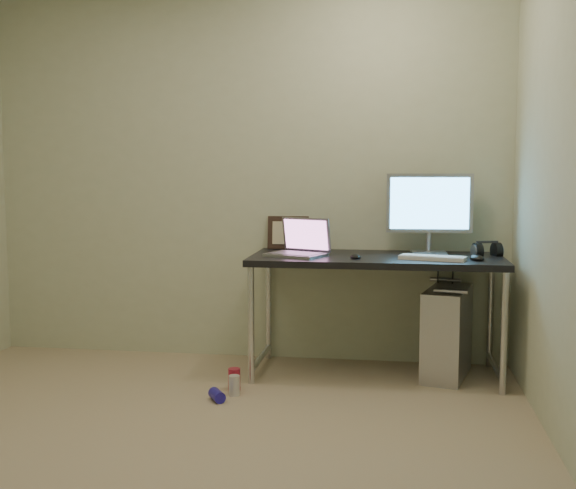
{
  "coord_description": "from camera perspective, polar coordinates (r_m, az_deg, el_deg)",
  "views": [
    {
      "loc": [
        1.0,
        -3.03,
        1.29
      ],
      "look_at": [
        0.39,
        1.06,
        0.85
      ],
      "focal_mm": 45.0,
      "sensor_mm": 36.0,
      "label": 1
    }
  ],
  "objects": [
    {
      "name": "wall_back",
      "position": [
        4.89,
        -3.37,
        5.58
      ],
      "size": [
        3.5,
        0.02,
        2.5
      ],
      "primitive_type": "cube",
      "color": "beige",
      "rests_on": "ground"
    },
    {
      "name": "tower_computer",
      "position": [
        4.6,
        12.45,
        -6.8
      ],
      "size": [
        0.35,
        0.57,
        0.59
      ],
      "rotation": [
        0.0,
        0.0,
        -0.24
      ],
      "color": "#B6B5BA",
      "rests_on": "ground"
    },
    {
      "name": "can_blue",
      "position": [
        4.11,
        -5.63,
        -11.78
      ],
      "size": [
        0.12,
        0.13,
        0.06
      ],
      "primitive_type": "cylinder",
      "rotation": [
        1.57,
        0.0,
        0.57
      ],
      "color": "#241BA8",
      "rests_on": "ground"
    },
    {
      "name": "cable_a",
      "position": [
        4.82,
        11.68,
        -4.7
      ],
      "size": [
        0.01,
        0.16,
        0.69
      ],
      "primitive_type": "cylinder",
      "rotation": [
        0.21,
        0.0,
        0.0
      ],
      "color": "black",
      "rests_on": "ground"
    },
    {
      "name": "floor",
      "position": [
        3.44,
        -9.46,
        -16.01
      ],
      "size": [
        3.5,
        3.5,
        0.0
      ],
      "primitive_type": "plane",
      "color": "tan",
      "rests_on": "ground"
    },
    {
      "name": "cable_b",
      "position": [
        4.81,
        12.76,
        -4.99
      ],
      "size": [
        0.02,
        0.11,
        0.71
      ],
      "primitive_type": "cylinder",
      "rotation": [
        0.14,
        0.0,
        0.09
      ],
      "color": "black",
      "rests_on": "ground"
    },
    {
      "name": "mouse_right",
      "position": [
        4.38,
        14.69,
        -0.94
      ],
      "size": [
        0.11,
        0.14,
        0.04
      ],
      "primitive_type": "ellipsoid",
      "rotation": [
        0.0,
        0.0,
        0.24
      ],
      "color": "black",
      "rests_on": "desk"
    },
    {
      "name": "can_white",
      "position": [
        4.19,
        -4.27,
        -11.04
      ],
      "size": [
        0.08,
        0.08,
        0.11
      ],
      "primitive_type": "cylinder",
      "rotation": [
        0.0,
        0.0,
        -0.26
      ],
      "color": "silver",
      "rests_on": "ground"
    },
    {
      "name": "keyboard",
      "position": [
        4.35,
        11.35,
        -1.04
      ],
      "size": [
        0.4,
        0.22,
        0.02
      ],
      "primitive_type": "cube",
      "rotation": [
        0.0,
        0.0,
        -0.27
      ],
      "color": "white",
      "rests_on": "desk"
    },
    {
      "name": "laptop",
      "position": [
        4.47,
        0.94,
        -0.18
      ],
      "size": [
        0.41,
        0.38,
        0.23
      ],
      "rotation": [
        0.0,
        0.0,
        -0.4
      ],
      "color": "#A4A5AB",
      "rests_on": "desk"
    },
    {
      "name": "picture_frame",
      "position": [
        4.83,
        0.02,
        0.95
      ],
      "size": [
        0.28,
        0.1,
        0.22
      ],
      "primitive_type": "cube",
      "rotation": [
        -0.21,
        0.0,
        0.07
      ],
      "color": "black",
      "rests_on": "desk"
    },
    {
      "name": "desk",
      "position": [
        4.49,
        6.99,
        -1.94
      ],
      "size": [
        1.54,
        0.67,
        0.75
      ],
      "color": "black",
      "rests_on": "ground"
    },
    {
      "name": "mouse_left",
      "position": [
        4.34,
        5.36,
        -0.88
      ],
      "size": [
        0.07,
        0.11,
        0.03
      ],
      "primitive_type": "ellipsoid",
      "rotation": [
        0.0,
        0.0,
        0.13
      ],
      "color": "black",
      "rests_on": "desk"
    },
    {
      "name": "webcam",
      "position": [
        4.77,
        2.26,
        0.72
      ],
      "size": [
        0.05,
        0.04,
        0.13
      ],
      "rotation": [
        0.0,
        0.0,
        -0.2
      ],
      "color": "silver",
      "rests_on": "desk"
    },
    {
      "name": "can_red",
      "position": [
        4.29,
        -4.27,
        -10.57
      ],
      "size": [
        0.08,
        0.08,
        0.13
      ],
      "primitive_type": "cylinder",
      "rotation": [
        0.0,
        0.0,
        -0.21
      ],
      "color": "#AD1C35",
      "rests_on": "ground"
    },
    {
      "name": "headphones",
      "position": [
        4.61,
        15.45,
        -0.49
      ],
      "size": [
        0.2,
        0.11,
        0.12
      ],
      "rotation": [
        0.0,
        0.0,
        0.31
      ],
      "color": "black",
      "rests_on": "desk"
    },
    {
      "name": "monitor",
      "position": [
        4.64,
        11.11,
        2.93
      ],
      "size": [
        0.54,
        0.17,
        0.51
      ],
      "rotation": [
        0.0,
        0.0,
        0.07
      ],
      "color": "#A4A5AB",
      "rests_on": "desk"
    }
  ]
}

